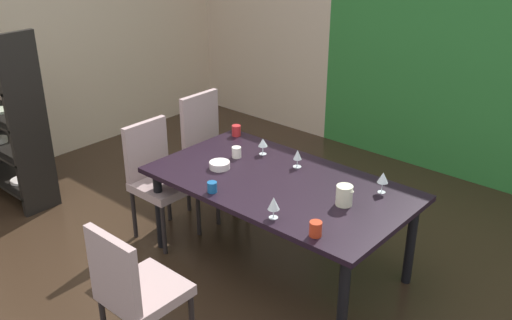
# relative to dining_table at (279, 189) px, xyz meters

# --- Properties ---
(ground_plane) EXTENTS (5.90, 6.13, 0.02)m
(ground_plane) POSITION_rel_dining_table_xyz_m (-0.33, -0.57, -0.67)
(ground_plane) COLOR #302217
(back_panel_interior) EXTENTS (2.04, 0.10, 2.81)m
(back_panel_interior) POSITION_rel_dining_table_xyz_m (-2.26, 2.45, 0.75)
(back_panel_interior) COLOR beige
(back_panel_interior) RESTS_ON ground_plane
(garden_window_panel) EXTENTS (3.85, 0.10, 2.81)m
(garden_window_panel) POSITION_rel_dining_table_xyz_m (0.69, 2.45, 0.75)
(garden_window_panel) COLOR #2C7530
(garden_window_panel) RESTS_ON ground_plane
(dining_table) EXTENTS (1.95, 1.09, 0.72)m
(dining_table) POSITION_rel_dining_table_xyz_m (0.00, 0.00, 0.00)
(dining_table) COLOR black
(dining_table) RESTS_ON ground_plane
(chair_head_near) EXTENTS (0.44, 0.44, 0.96)m
(chair_head_near) POSITION_rel_dining_table_xyz_m (0.02, -1.37, -0.11)
(chair_head_near) COLOR #A58A88
(chair_head_near) RESTS_ON ground_plane
(chair_left_far) EXTENTS (0.44, 0.44, 1.07)m
(chair_left_far) POSITION_rel_dining_table_xyz_m (-1.05, 0.31, -0.07)
(chair_left_far) COLOR #A58A88
(chair_left_far) RESTS_ON ground_plane
(chair_left_near) EXTENTS (0.44, 0.44, 0.99)m
(chair_left_near) POSITION_rel_dining_table_xyz_m (-1.05, -0.31, -0.10)
(chair_left_near) COLOR #A58A88
(chair_left_near) RESTS_ON ground_plane
(display_shelf) EXTENTS (0.97, 0.35, 1.65)m
(display_shelf) POSITION_rel_dining_table_xyz_m (-2.64, -0.77, 0.18)
(display_shelf) COLOR black
(display_shelf) RESTS_ON ground_plane
(wine_glass_near_shelf) EXTENTS (0.08, 0.08, 0.16)m
(wine_glass_near_shelf) POSITION_rel_dining_table_xyz_m (0.66, 0.34, 0.18)
(wine_glass_near_shelf) COLOR silver
(wine_glass_near_shelf) RESTS_ON dining_table
(wine_glass_right) EXTENTS (0.08, 0.08, 0.14)m
(wine_glass_right) POSITION_rel_dining_table_xyz_m (-0.41, 0.29, 0.17)
(wine_glass_right) COLOR silver
(wine_glass_right) RESTS_ON dining_table
(wine_glass_rear) EXTENTS (0.08, 0.08, 0.15)m
(wine_glass_rear) POSITION_rel_dining_table_xyz_m (0.31, -0.44, 0.17)
(wine_glass_rear) COLOR silver
(wine_glass_rear) RESTS_ON dining_table
(wine_glass_front) EXTENTS (0.07, 0.07, 0.14)m
(wine_glass_front) POSITION_rel_dining_table_xyz_m (-0.05, 0.28, 0.17)
(wine_glass_front) COLOR silver
(wine_glass_front) RESTS_ON dining_table
(serving_bowl_corner) EXTENTS (0.16, 0.16, 0.05)m
(serving_bowl_corner) POSITION_rel_dining_table_xyz_m (-0.49, -0.13, 0.10)
(serving_bowl_corner) COLOR silver
(serving_bowl_corner) RESTS_ON dining_table
(cup_south) EXTENTS (0.08, 0.08, 0.09)m
(cup_south) POSITION_rel_dining_table_xyz_m (-0.85, 0.45, 0.12)
(cup_south) COLOR red
(cup_south) RESTS_ON dining_table
(cup_west) EXTENTS (0.08, 0.08, 0.10)m
(cup_west) POSITION_rel_dining_table_xyz_m (0.64, -0.44, 0.12)
(cup_west) COLOR red
(cup_west) RESTS_ON dining_table
(cup_left) EXTENTS (0.08, 0.08, 0.09)m
(cup_left) POSITION_rel_dining_table_xyz_m (-0.53, 0.10, 0.11)
(cup_left) COLOR white
(cup_left) RESTS_ON dining_table
(cup_near_window) EXTENTS (0.07, 0.07, 0.08)m
(cup_near_window) POSITION_rel_dining_table_xyz_m (-0.25, -0.45, 0.11)
(cup_near_window) COLOR #16518B
(cup_near_window) RESTS_ON dining_table
(pitcher_center) EXTENTS (0.13, 0.11, 0.14)m
(pitcher_center) POSITION_rel_dining_table_xyz_m (0.56, 0.01, 0.14)
(pitcher_center) COLOR beige
(pitcher_center) RESTS_ON dining_table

